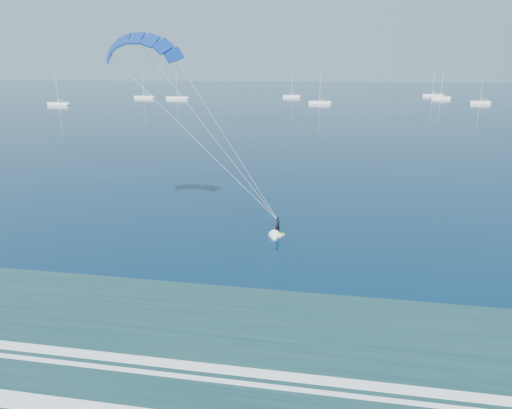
{
  "coord_description": "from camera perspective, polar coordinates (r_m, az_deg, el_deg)",
  "views": [
    {
      "loc": [
        10.89,
        -10.69,
        15.7
      ],
      "look_at": [
        4.7,
        25.21,
        4.52
      ],
      "focal_mm": 32.0,
      "sensor_mm": 36.0,
      "label": 1
    }
  ],
  "objects": [
    {
      "name": "sailboat_8",
      "position": [
        226.78,
        -9.83,
        13.02
      ],
      "size": [
        10.4,
        2.4,
        12.46
      ],
      "color": "white",
      "rests_on": "ground"
    },
    {
      "name": "sailboat_2",
      "position": [
        235.45,
        4.45,
        13.35
      ],
      "size": [
        8.24,
        2.4,
        11.18
      ],
      "color": "white",
      "rests_on": "ground"
    },
    {
      "name": "sailboat_4",
      "position": [
        259.68,
        21.17,
        12.64
      ],
      "size": [
        9.83,
        2.4,
        13.21
      ],
      "color": "white",
      "rests_on": "ground"
    },
    {
      "name": "sailboat_7",
      "position": [
        240.41,
        22.06,
        12.27
      ],
      "size": [
        8.52,
        2.4,
        12.08
      ],
      "color": "white",
      "rests_on": "ground"
    },
    {
      "name": "sailboat_5",
      "position": [
        217.72,
        26.18,
        11.41
      ],
      "size": [
        7.93,
        2.4,
        10.93
      ],
      "color": "white",
      "rests_on": "ground"
    },
    {
      "name": "sailboat_1",
      "position": [
        235.55,
        -13.82,
        12.93
      ],
      "size": [
        9.54,
        2.4,
        12.98
      ],
      "color": "white",
      "rests_on": "ground"
    },
    {
      "name": "sailboat_0",
      "position": [
        205.28,
        -23.45,
        11.5
      ],
      "size": [
        8.58,
        2.4,
        11.69
      ],
      "color": "white",
      "rests_on": "ground"
    },
    {
      "name": "kitesurfer_rig",
      "position": [
        38.8,
        -5.05,
        7.95
      ],
      "size": [
        14.39,
        9.89,
        18.99
      ],
      "color": "#B9D218",
      "rests_on": "ground"
    },
    {
      "name": "sailboat_3",
      "position": [
        197.69,
        7.94,
        12.55
      ],
      "size": [
        8.73,
        2.4,
        12.11
      ],
      "color": "white",
      "rests_on": "ground"
    }
  ]
}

